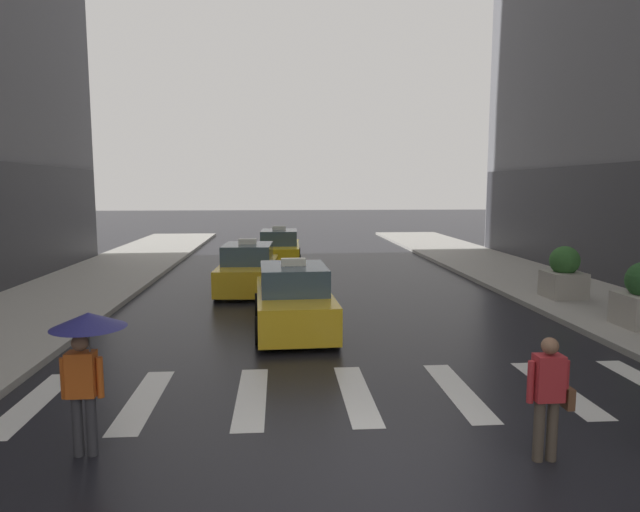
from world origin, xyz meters
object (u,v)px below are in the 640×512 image
(taxi_third, at_px, (279,250))
(pedestrian_with_handbag, at_px, (549,392))
(planter_mid_block, at_px, (564,274))
(taxi_lead, at_px, (293,300))
(taxi_second, at_px, (248,270))
(pedestrian_with_umbrella, at_px, (86,345))

(taxi_third, height_order, pedestrian_with_handbag, taxi_third)
(taxi_third, distance_m, planter_mid_block, 12.41)
(taxi_lead, relative_size, pedestrian_with_handbag, 2.79)
(taxi_lead, height_order, taxi_second, same)
(taxi_lead, relative_size, taxi_second, 1.00)
(pedestrian_with_handbag, bearing_deg, taxi_lead, 113.97)
(taxi_lead, height_order, pedestrian_with_handbag, taxi_lead)
(taxi_second, height_order, taxi_third, same)
(taxi_lead, xyz_separation_m, taxi_second, (-1.41, 5.27, 0.00))
(taxi_second, bearing_deg, taxi_lead, -75.01)
(taxi_lead, relative_size, pedestrian_with_umbrella, 2.37)
(taxi_third, bearing_deg, pedestrian_with_handbag, -79.38)
(pedestrian_with_handbag, xyz_separation_m, planter_mid_block, (5.33, 9.58, -0.06))
(pedestrian_with_umbrella, height_order, pedestrian_with_handbag, pedestrian_with_umbrella)
(taxi_second, relative_size, pedestrian_with_umbrella, 2.38)
(taxi_lead, bearing_deg, pedestrian_with_umbrella, -114.10)
(planter_mid_block, bearing_deg, taxi_second, 164.83)
(taxi_third, xyz_separation_m, pedestrian_with_handbag, (3.44, -18.36, 0.21))
(taxi_second, height_order, pedestrian_with_umbrella, pedestrian_with_umbrella)
(taxi_second, relative_size, pedestrian_with_handbag, 2.80)
(taxi_third, bearing_deg, taxi_lead, -88.28)
(taxi_second, xyz_separation_m, pedestrian_with_umbrella, (-1.44, -11.66, 0.79))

